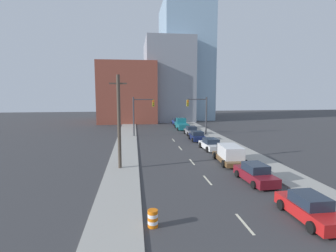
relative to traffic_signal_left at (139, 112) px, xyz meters
The scene contains 22 objects.
sidewalk_left 8.54m from the traffic_signal_left, 105.84° to the left, with size 3.08×91.96×0.13m.
sidewalk_right 14.80m from the traffic_signal_left, 30.45° to the left, with size 3.08×91.96×0.13m.
lane_stripe_at_8m 31.32m from the traffic_signal_left, 80.53° to the right, with size 0.16×2.40×0.01m, color beige.
lane_stripe_at_16m 24.14m from the traffic_signal_left, 77.60° to the right, with size 0.16×2.40×0.01m, color beige.
lane_stripe_at_21m 18.55m from the traffic_signal_left, 73.59° to the right, with size 0.16×2.40×0.01m, color beige.
lane_stripe_at_28m 12.25m from the traffic_signal_left, 63.69° to the right, with size 0.16×2.40×0.01m, color beige.
lane_stripe_at_34m 7.90m from the traffic_signal_left, 40.50° to the right, with size 0.16×2.40×0.01m, color beige.
building_brick_left 25.21m from the traffic_signal_left, 95.42° to the left, with size 14.00×16.00×14.65m.
building_office_center 30.75m from the traffic_signal_left, 73.87° to the left, with size 12.00×20.00×21.05m.
building_glass_right 37.68m from the traffic_signal_left, 67.01° to the left, with size 13.00×20.00×32.23m.
traffic_signal_left is the anchor object (origin of this frame).
traffic_signal_right 10.54m from the traffic_signal_left, ahead, with size 3.57×0.35×6.56m.
utility_pole_left_mid 19.13m from the traffic_signal_left, 96.86° to the right, with size 1.60×0.32×8.89m.
traffic_barrel 30.52m from the traffic_signal_left, 89.95° to the right, with size 0.56×0.56×0.95m.
sedan_red 32.10m from the traffic_signal_left, 73.65° to the right, with size 2.01×4.51×1.48m.
sedan_maroon 25.94m from the traffic_signal_left, 69.88° to the right, with size 2.22×4.62×1.52m.
box_truck_brown 20.55m from the traffic_signal_left, 63.94° to the right, with size 2.69×5.62×1.84m.
sedan_white 15.04m from the traffic_signal_left, 52.80° to the right, with size 2.34×4.64×1.43m.
sedan_navy 10.64m from the traffic_signal_left, 30.28° to the right, with size 2.21×4.30×1.43m.
sedan_gray 9.65m from the traffic_signal_left, ahead, with size 2.08×4.35×1.51m.
pickup_truck_teal 12.29m from the traffic_signal_left, 42.92° to the left, with size 2.44×6.30×2.15m.
sedan_blue 17.93m from the traffic_signal_left, 59.56° to the left, with size 2.11×4.50×1.47m.
Camera 1 is at (-6.00, -4.92, 7.20)m, focal length 28.00 mm.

